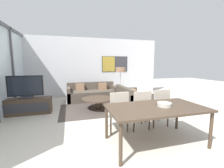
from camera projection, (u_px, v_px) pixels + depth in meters
The scene contains 13 objects.
wall_back at pixel (92, 67), 7.33m from camera, with size 6.89×0.09×2.80m.
area_rug at pixel (98, 109), 5.22m from camera, with size 2.55×1.83×0.01m.
tv_console at pixel (27, 106), 4.69m from camera, with size 1.44×0.45×0.50m.
television at pixel (26, 87), 4.61m from camera, with size 1.02×0.20×0.71m.
sofa_main at pixel (92, 94), 6.51m from camera, with size 2.08×0.87×0.75m.
sofa_side at pixel (132, 100), 5.43m from camera, with size 0.87×1.51×0.75m.
coffee_table at pixel (98, 101), 5.18m from camera, with size 1.10×1.10×0.39m.
dining_table at pixel (156, 110), 2.90m from camera, with size 1.88×1.02×0.74m.
dining_chair_left at pixel (118, 110), 3.45m from camera, with size 0.46×0.46×0.95m.
dining_chair_centre at pixel (140, 108), 3.57m from camera, with size 0.46×0.46×0.95m.
dining_chair_right at pixel (159, 106), 3.76m from camera, with size 0.46×0.46×0.95m.
fruit_bowl at pixel (164, 104), 2.92m from camera, with size 0.27×0.27×0.07m.
floor_lamp at pixel (120, 71), 6.77m from camera, with size 0.42×0.42×1.41m.
Camera 1 is at (-1.04, -1.68, 1.57)m, focal length 24.00 mm.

